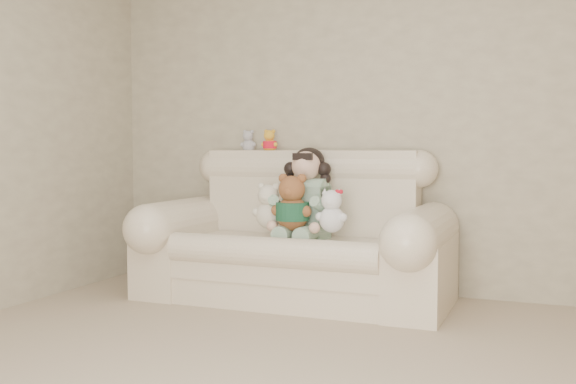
# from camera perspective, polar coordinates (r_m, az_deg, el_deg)

# --- Properties ---
(wall_back) EXTENTS (4.50, 0.00, 4.50)m
(wall_back) POSITION_cam_1_polar(r_m,az_deg,el_deg) (4.87, 9.32, 6.74)
(wall_back) COLOR #BFB698
(wall_back) RESTS_ON ground
(sofa) EXTENTS (2.10, 0.95, 1.03)m
(sofa) POSITION_cam_1_polar(r_m,az_deg,el_deg) (4.58, 0.47, -2.86)
(sofa) COLOR #FFE7CD
(sofa) RESTS_ON floor
(seated_child) EXTENTS (0.46, 0.53, 0.64)m
(seated_child) POSITION_cam_1_polar(r_m,az_deg,el_deg) (4.61, 1.59, -0.01)
(seated_child) COLOR #2F7243
(seated_child) RESTS_ON sofa
(brown_teddy) EXTENTS (0.32, 0.27, 0.44)m
(brown_teddy) POSITION_cam_1_polar(r_m,az_deg,el_deg) (4.42, 0.38, -0.42)
(brown_teddy) COLOR brown
(brown_teddy) RESTS_ON sofa
(white_cat) EXTENTS (0.26, 0.23, 0.33)m
(white_cat) POSITION_cam_1_polar(r_m,az_deg,el_deg) (4.34, 3.77, -1.22)
(white_cat) COLOR white
(white_cat) RESTS_ON sofa
(cream_teddy) EXTENTS (0.26, 0.21, 0.36)m
(cream_teddy) POSITION_cam_1_polar(r_m,az_deg,el_deg) (4.53, -1.64, -0.82)
(cream_teddy) COLOR silver
(cream_teddy) RESTS_ON sofa
(yellow_mini_bear) EXTENTS (0.16, 0.14, 0.20)m
(yellow_mini_bear) POSITION_cam_1_polar(r_m,az_deg,el_deg) (5.01, -1.56, 4.54)
(yellow_mini_bear) COLOR gold
(yellow_mini_bear) RESTS_ON sofa
(grey_mini_plush) EXTENTS (0.14, 0.12, 0.20)m
(grey_mini_plush) POSITION_cam_1_polar(r_m,az_deg,el_deg) (5.12, -3.38, 4.51)
(grey_mini_plush) COLOR #B7B8BE
(grey_mini_plush) RESTS_ON sofa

